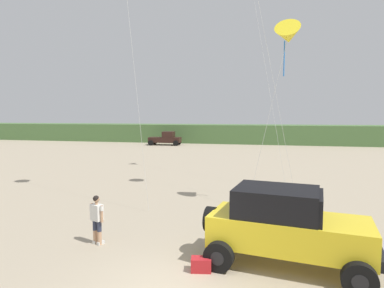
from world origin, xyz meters
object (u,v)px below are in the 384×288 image
at_px(person_watching, 97,217).
at_px(kite_black_sled, 288,35).
at_px(cooler_box, 201,264).
at_px(jeep, 286,225).
at_px(distant_pickup, 166,139).

distance_m(person_watching, kite_black_sled, 11.28).
bearing_deg(cooler_box, person_watching, 153.98).
bearing_deg(jeep, kite_black_sled, 87.44).
xyz_separation_m(person_watching, kite_black_sled, (6.37, 6.10, 7.03)).
relative_size(jeep, cooler_box, 8.91).
relative_size(person_watching, kite_black_sled, 0.19).
relative_size(jeep, kite_black_sled, 0.57).
height_order(cooler_box, distant_pickup, distant_pickup).
bearing_deg(kite_black_sled, distant_pickup, 117.07).
height_order(person_watching, cooler_box, person_watching).
relative_size(distant_pickup, kite_black_sled, 0.54).
height_order(jeep, distant_pickup, jeep).
xyz_separation_m(person_watching, cooler_box, (3.79, -1.12, -0.75)).
xyz_separation_m(jeep, kite_black_sled, (0.28, 6.36, 6.77)).
distance_m(cooler_box, distant_pickup, 39.03).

